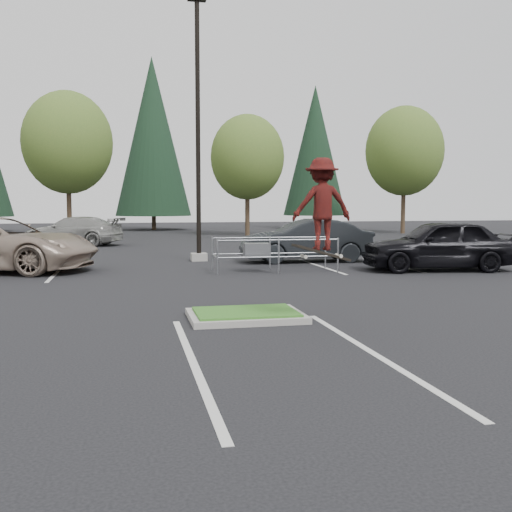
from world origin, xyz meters
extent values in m
plane|color=black|center=(0.00, 0.00, 0.00)|extent=(120.00, 120.00, 0.00)
cube|color=gray|center=(0.00, 0.00, 0.06)|extent=(2.20, 1.60, 0.12)
cube|color=#26621F|center=(0.00, 0.00, 0.13)|extent=(1.95, 1.35, 0.05)
cube|color=silver|center=(-4.50, 9.00, 0.00)|extent=(0.12, 5.20, 0.01)
cube|color=silver|center=(4.50, 9.00, 0.00)|extent=(0.12, 5.20, 0.01)
cube|color=silver|center=(7.20, 9.00, 0.00)|extent=(0.12, 5.20, 0.01)
cube|color=silver|center=(9.90, 9.00, 0.00)|extent=(0.12, 5.20, 0.01)
cube|color=silver|center=(-1.35, -3.00, 0.00)|extent=(0.12, 6.00, 0.01)
cube|color=silver|center=(1.35, -3.00, 0.00)|extent=(0.12, 6.00, 0.01)
cube|color=gray|center=(0.50, 12.00, 0.15)|extent=(0.60, 0.60, 0.30)
cylinder|color=black|center=(0.50, 12.00, 5.00)|extent=(0.18, 0.18, 10.00)
cylinder|color=#38281C|center=(-6.00, 30.50, 1.75)|extent=(0.32, 0.32, 3.50)
ellipsoid|color=#2C551F|center=(-6.00, 30.50, 6.26)|extent=(5.89, 5.89, 6.77)
sphere|color=#2C551F|center=(-5.40, 30.20, 5.52)|extent=(3.68, 3.68, 3.68)
sphere|color=#2C551F|center=(-6.50, 30.90, 5.70)|extent=(4.05, 4.05, 4.05)
cylinder|color=#38281C|center=(6.00, 29.80, 1.52)|extent=(0.32, 0.32, 3.04)
ellipsoid|color=#2C551F|center=(6.00, 29.80, 5.44)|extent=(5.12, 5.12, 5.89)
sphere|color=#2C551F|center=(6.60, 29.50, 4.80)|extent=(3.20, 3.20, 3.20)
sphere|color=#2C551F|center=(5.50, 30.20, 4.96)|extent=(3.52, 3.52, 3.52)
cylinder|color=#38281C|center=(18.00, 30.30, 1.71)|extent=(0.32, 0.32, 3.42)
ellipsoid|color=#2C551F|center=(18.00, 30.30, 6.12)|extent=(5.76, 5.76, 6.62)
sphere|color=#2C551F|center=(18.60, 30.00, 5.40)|extent=(3.60, 3.60, 3.60)
sphere|color=#2C551F|center=(17.50, 30.70, 5.58)|extent=(3.96, 3.96, 3.96)
cylinder|color=#38281C|center=(0.00, 40.50, 0.60)|extent=(0.36, 0.36, 1.20)
cone|color=black|center=(0.00, 40.50, 7.85)|extent=(6.38, 6.38, 13.30)
cylinder|color=#38281C|center=(14.00, 39.50, 0.60)|extent=(0.36, 0.36, 1.20)
cone|color=black|center=(14.00, 39.50, 6.85)|extent=(5.50, 5.50, 11.30)
cylinder|color=gray|center=(0.51, 7.18, 0.57)|extent=(0.06, 0.06, 1.13)
cylinder|color=gray|center=(0.55, 8.56, 0.57)|extent=(0.06, 0.06, 1.13)
cylinder|color=gray|center=(2.48, 7.12, 0.57)|extent=(0.06, 0.06, 1.13)
cylinder|color=gray|center=(2.52, 8.50, 0.57)|extent=(0.06, 0.06, 1.13)
cylinder|color=gray|center=(4.45, 7.07, 0.57)|extent=(0.06, 0.06, 1.13)
cylinder|color=gray|center=(4.49, 8.44, 0.57)|extent=(0.06, 0.06, 1.13)
cylinder|color=gray|center=(2.48, 7.12, 0.54)|extent=(3.94, 0.16, 0.05)
cylinder|color=gray|center=(2.48, 7.12, 1.08)|extent=(3.94, 0.16, 0.05)
cylinder|color=gray|center=(2.52, 8.50, 0.54)|extent=(3.94, 0.16, 0.05)
cylinder|color=gray|center=(2.52, 8.50, 1.08)|extent=(3.94, 0.16, 0.05)
cube|color=gray|center=(1.91, 7.83, 0.71)|extent=(0.85, 0.54, 0.47)
cube|color=black|center=(1.20, -1.00, 1.36)|extent=(1.08, 0.40, 0.33)
cylinder|color=beige|center=(0.87, -1.11, 1.30)|extent=(0.07, 0.04, 0.07)
cylinder|color=beige|center=(0.87, -0.89, 1.30)|extent=(0.07, 0.04, 0.07)
cylinder|color=beige|center=(1.53, -1.11, 1.30)|extent=(0.07, 0.04, 0.07)
cylinder|color=beige|center=(1.53, -0.89, 1.30)|extent=(0.07, 0.04, 0.07)
imported|color=maroon|center=(1.20, -1.00, 2.23)|extent=(1.09, 0.65, 1.66)
imported|color=black|center=(4.50, 10.77, 0.82)|extent=(5.01, 1.83, 1.64)
imported|color=black|center=(8.00, 7.00, 0.86)|extent=(5.28, 2.70, 1.72)
imported|color=#9D9D98|center=(-5.00, 22.00, 0.77)|extent=(5.71, 3.78, 1.54)
camera|label=1|loc=(-2.22, -11.28, 2.24)|focal=42.00mm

